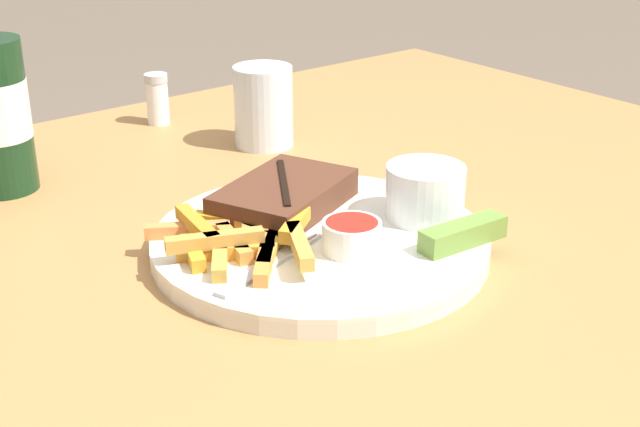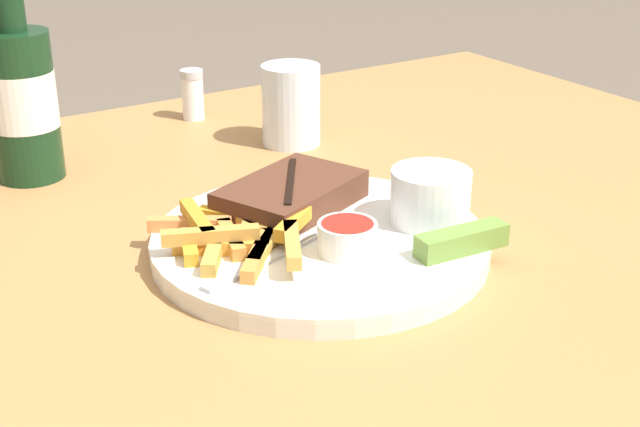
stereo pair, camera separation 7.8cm
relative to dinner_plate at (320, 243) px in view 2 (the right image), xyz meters
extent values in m
cube|color=#A87542|center=(0.00, 0.00, -0.03)|extent=(1.25, 1.05, 0.04)
cylinder|color=#A87542|center=(0.57, 0.46, -0.39)|extent=(0.06, 0.06, 0.69)
cylinder|color=silver|center=(0.00, 0.00, 0.00)|extent=(0.30, 0.30, 0.01)
cylinder|color=white|center=(0.00, 0.00, 0.01)|extent=(0.30, 0.30, 0.00)
cube|color=#512D1E|center=(0.01, 0.07, 0.02)|extent=(0.16, 0.13, 0.03)
cube|color=black|center=(0.01, 0.07, 0.04)|extent=(0.07, 0.10, 0.00)
cube|color=gold|center=(-0.06, -0.01, 0.02)|extent=(0.06, 0.06, 0.01)
cube|color=orange|center=(-0.07, -0.02, 0.02)|extent=(0.06, 0.07, 0.01)
cube|color=#D97E40|center=(-0.09, 0.07, 0.02)|extent=(0.07, 0.05, 0.01)
cube|color=#C68424|center=(-0.09, 0.05, 0.03)|extent=(0.03, 0.08, 0.01)
cube|color=#BF8137|center=(-0.08, 0.02, 0.02)|extent=(0.03, 0.07, 0.01)
cube|color=gold|center=(-0.05, -0.04, 0.03)|extent=(0.05, 0.07, 0.01)
cube|color=#C38532|center=(-0.05, 0.03, 0.02)|extent=(0.02, 0.06, 0.01)
cube|color=gold|center=(-0.10, 0.00, 0.02)|extent=(0.04, 0.05, 0.01)
cube|color=gold|center=(-0.11, 0.03, 0.02)|extent=(0.03, 0.06, 0.01)
cube|color=#BF8A3B|center=(-0.05, 0.04, 0.02)|extent=(0.05, 0.07, 0.01)
cube|color=#C58A3B|center=(-0.10, 0.02, 0.03)|extent=(0.08, 0.04, 0.01)
cube|color=orange|center=(-0.09, 0.01, 0.02)|extent=(0.07, 0.06, 0.01)
cube|color=gold|center=(-0.06, 0.06, 0.02)|extent=(0.05, 0.06, 0.01)
cube|color=orange|center=(-0.03, 0.00, 0.03)|extent=(0.05, 0.04, 0.01)
cylinder|color=white|center=(0.10, -0.03, 0.03)|extent=(0.07, 0.07, 0.05)
cylinder|color=beige|center=(0.10, -0.03, 0.05)|extent=(0.07, 0.07, 0.01)
cylinder|color=silver|center=(0.00, -0.04, 0.02)|extent=(0.05, 0.05, 0.03)
cylinder|color=#B22319|center=(0.00, -0.04, 0.03)|extent=(0.04, 0.04, 0.01)
cube|color=olive|center=(0.08, -0.09, 0.02)|extent=(0.09, 0.03, 0.02)
cube|color=#B7B7BC|center=(-0.09, -0.03, 0.01)|extent=(0.10, 0.04, 0.00)
cube|color=#B7B7BC|center=(-0.02, -0.01, 0.01)|extent=(0.03, 0.01, 0.00)
cube|color=#B7B7BC|center=(-0.02, -0.01, 0.01)|extent=(0.03, 0.01, 0.00)
cube|color=#B7B7BC|center=(-0.02, 0.00, 0.01)|extent=(0.03, 0.01, 0.00)
cylinder|color=#143319|center=(-0.16, 0.33, 0.07)|extent=(0.07, 0.07, 0.16)
cylinder|color=silver|center=(-0.16, 0.33, 0.08)|extent=(0.07, 0.07, 0.06)
cylinder|color=silver|center=(0.13, 0.27, 0.04)|extent=(0.07, 0.07, 0.10)
cylinder|color=white|center=(0.07, 0.42, 0.02)|extent=(0.03, 0.03, 0.05)
cylinder|color=#B7B7BC|center=(0.07, 0.42, 0.05)|extent=(0.03, 0.03, 0.01)
camera|label=1|loc=(-0.45, -0.56, 0.34)|focal=50.00mm
camera|label=2|loc=(-0.38, -0.61, 0.34)|focal=50.00mm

